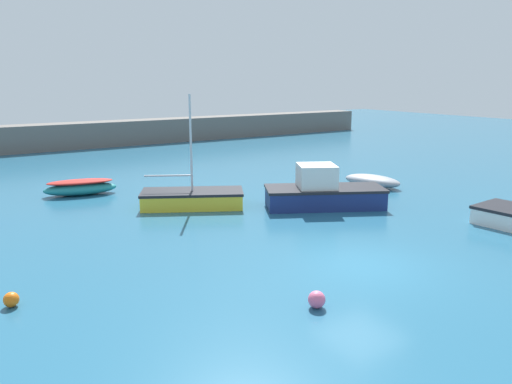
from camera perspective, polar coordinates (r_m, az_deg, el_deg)
The scene contains 8 objects.
ground_plane at distance 16.32m, azimuth 12.17°, elevation -8.54°, with size 120.00×120.00×0.20m, color #235B7A.
harbor_breakwater at distance 45.25m, azimuth -18.96°, elevation 6.19°, with size 59.54×2.41×2.13m, color #66605B.
rowboat_white_midwater at distance 27.91m, azimuth 13.14°, elevation 1.26°, with size 2.32×3.48×0.65m.
sailboat_twin_hulled at distance 23.02m, azimuth -7.28°, elevation -0.73°, with size 4.95×3.83×5.11m.
rowboat_with_red_cover at distance 26.77m, azimuth -19.43°, elevation 0.52°, with size 3.71×1.91×0.79m.
motorboat_grey_hull at distance 22.99m, azimuth 7.62°, elevation -0.04°, with size 5.72×4.35×1.98m.
mooring_buoy_orange at distance 14.61m, azimuth -26.19°, elevation -10.97°, with size 0.39×0.39×0.39m, color orange.
mooring_buoy_pink at distance 13.20m, azimuth 6.95°, elevation -12.10°, with size 0.45×0.45×0.45m, color #EA668C.
Camera 1 is at (-10.94, -10.59, 5.77)m, focal length 35.00 mm.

